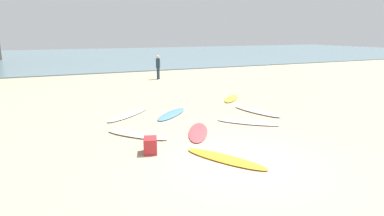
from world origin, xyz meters
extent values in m
plane|color=tan|center=(0.00, 0.00, 0.00)|extent=(120.00, 120.00, 0.00)
cube|color=slate|center=(0.00, 39.39, 0.04)|extent=(120.00, 40.00, 0.08)
ellipsoid|color=yellow|center=(3.82, 6.78, 0.04)|extent=(1.69, 1.79, 0.09)
ellipsoid|color=#F8A024|center=(-0.28, 0.31, 0.03)|extent=(1.55, 2.27, 0.07)
ellipsoid|color=white|center=(2.15, 2.92, 0.04)|extent=(1.96, 1.91, 0.08)
ellipsoid|color=#F4ECC9|center=(-1.78, 3.11, 0.04)|extent=(1.77, 1.95, 0.09)
ellipsoid|color=silver|center=(3.39, 4.11, 0.04)|extent=(1.04, 2.42, 0.09)
ellipsoid|color=#5694DB|center=(0.14, 5.14, 0.04)|extent=(1.94, 1.95, 0.07)
ellipsoid|color=white|center=(-1.40, 5.75, 0.04)|extent=(2.24, 2.07, 0.09)
ellipsoid|color=#D5474E|center=(0.07, 2.62, 0.03)|extent=(1.52, 2.15, 0.06)
cylinder|color=#1E3342|center=(2.89, 14.83, 0.38)|extent=(0.14, 0.14, 0.77)
cylinder|color=#1E3342|center=(2.78, 14.67, 0.38)|extent=(0.14, 0.14, 0.77)
cylinder|color=#1E3342|center=(2.84, 14.75, 1.09)|extent=(0.39, 0.39, 0.64)
sphere|color=beige|center=(2.84, 14.75, 1.51)|extent=(0.21, 0.21, 0.21)
cube|color=#B2282D|center=(-1.82, 1.57, 0.21)|extent=(0.47, 0.55, 0.42)
camera|label=1|loc=(-4.17, -6.26, 3.11)|focal=30.30mm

